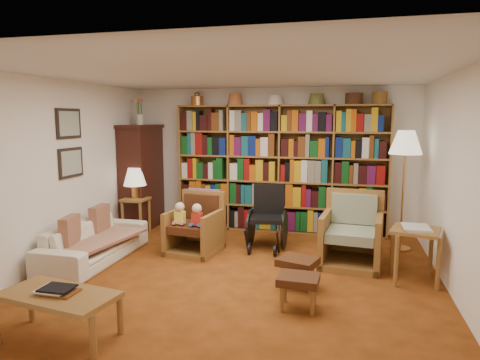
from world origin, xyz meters
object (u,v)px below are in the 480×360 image
(side_table_lamp, at_px, (136,208))
(wheelchair, at_px, (267,219))
(coffee_table, at_px, (58,299))
(armchair_sage, at_px, (351,236))
(armchair_leather, at_px, (196,227))
(sofa, at_px, (95,242))
(footstool_b, at_px, (298,282))
(floor_lamp, at_px, (406,147))
(footstool_a, at_px, (298,264))
(side_table_papers, at_px, (415,238))

(side_table_lamp, distance_m, wheelchair, 2.33)
(wheelchair, height_order, coffee_table, wheelchair)
(side_table_lamp, height_order, armchair_sage, armchair_sage)
(side_table_lamp, height_order, armchair_leather, armchair_leather)
(armchair_leather, distance_m, coffee_table, 2.78)
(armchair_sage, bearing_deg, coffee_table, -132.81)
(sofa, xyz_separation_m, footstool_b, (2.92, -0.84, 0.02))
(side_table_lamp, distance_m, floor_lamp, 4.44)
(wheelchair, bearing_deg, footstool_b, -70.88)
(armchair_leather, height_order, footstool_a, armchair_leather)
(sofa, xyz_separation_m, floor_lamp, (4.20, 1.56, 1.28))
(armchair_sage, height_order, floor_lamp, floor_lamp)
(sofa, height_order, floor_lamp, floor_lamp)
(side_table_papers, relative_size, footstool_a, 1.34)
(armchair_sage, distance_m, footstool_a, 1.24)
(armchair_leather, relative_size, footstool_a, 1.75)
(floor_lamp, bearing_deg, sofa, -159.59)
(side_table_papers, xyz_separation_m, footstool_a, (-1.35, -0.55, -0.25))
(side_table_lamp, bearing_deg, side_table_papers, -15.11)
(armchair_leather, bearing_deg, wheelchair, 21.83)
(sofa, bearing_deg, armchair_leather, -58.27)
(floor_lamp, bearing_deg, wheelchair, -168.88)
(wheelchair, distance_m, side_table_papers, 2.19)
(armchair_leather, bearing_deg, sofa, -147.69)
(wheelchair, distance_m, footstool_a, 1.61)
(side_table_papers, bearing_deg, armchair_leather, 169.97)
(armchair_leather, relative_size, wheelchair, 0.92)
(armchair_leather, distance_m, armchair_sage, 2.24)
(sofa, height_order, armchair_sage, armchair_sage)
(wheelchair, bearing_deg, side_table_papers, -25.15)
(sofa, bearing_deg, floor_lamp, -70.18)
(floor_lamp, height_order, footstool_a, floor_lamp)
(wheelchair, height_order, floor_lamp, floor_lamp)
(sofa, xyz_separation_m, coffee_table, (0.91, -1.99, 0.11))
(wheelchair, bearing_deg, side_table_lamp, 174.27)
(side_table_lamp, height_order, coffee_table, side_table_lamp)
(armchair_sage, distance_m, coffee_table, 3.76)
(sofa, distance_m, coffee_table, 2.19)
(sofa, bearing_deg, side_table_papers, -87.24)
(coffee_table, bearing_deg, armchair_leather, 83.56)
(side_table_lamp, height_order, footstool_a, side_table_lamp)
(wheelchair, xyz_separation_m, coffee_table, (-1.31, -3.16, -0.06))
(sofa, xyz_separation_m, armchair_sage, (3.46, 0.77, 0.11))
(floor_lamp, distance_m, coffee_table, 4.98)
(side_table_lamp, bearing_deg, wheelchair, -5.73)
(sofa, xyz_separation_m, side_table_papers, (4.20, 0.25, 0.28))
(side_table_lamp, height_order, wheelchair, wheelchair)
(side_table_lamp, xyz_separation_m, side_table_papers, (4.30, -1.16, 0.09))
(armchair_leather, bearing_deg, footstool_b, -43.49)
(floor_lamp, bearing_deg, side_table_papers, -90.00)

